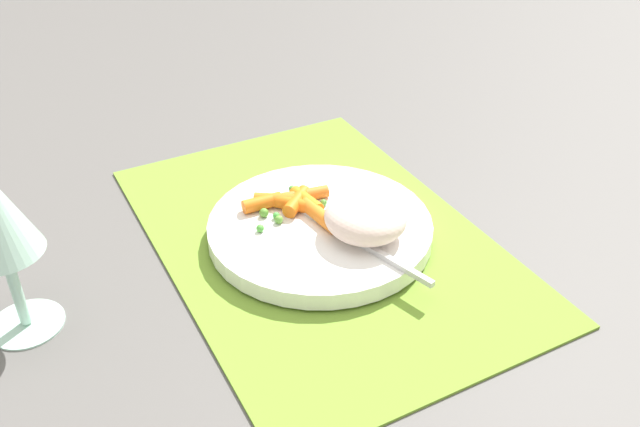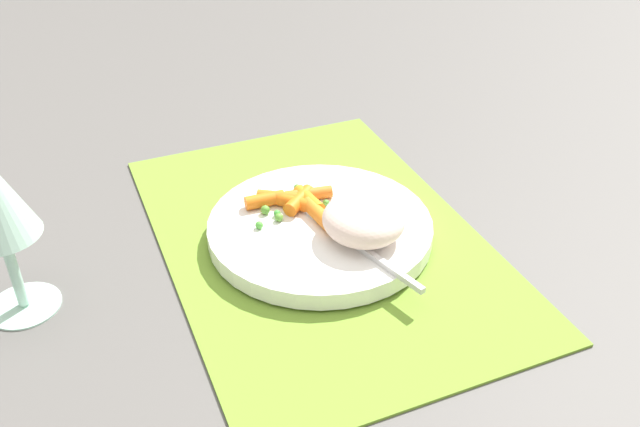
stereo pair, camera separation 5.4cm
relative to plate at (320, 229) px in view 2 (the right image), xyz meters
The scene contains 7 objects.
ground_plane 0.02m from the plate, ahead, with size 2.40×2.40×0.00m, color #565451.
placemat 0.01m from the plate, ahead, with size 0.47×0.32×0.01m, color olive.
plate is the anchor object (origin of this frame).
rice_mound 0.06m from the plate, 143.39° to the right, with size 0.08×0.08×0.04m, color beige.
carrot_portion 0.04m from the plate, 22.61° to the left, with size 0.10×0.10×0.02m.
pea_scatter 0.05m from the plate, 40.40° to the left, with size 0.06×0.09×0.01m.
fork 0.04m from the plate, 163.65° to the right, with size 0.18×0.06×0.01m.
Camera 2 is at (-0.55, 0.23, 0.44)m, focal length 39.26 mm.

